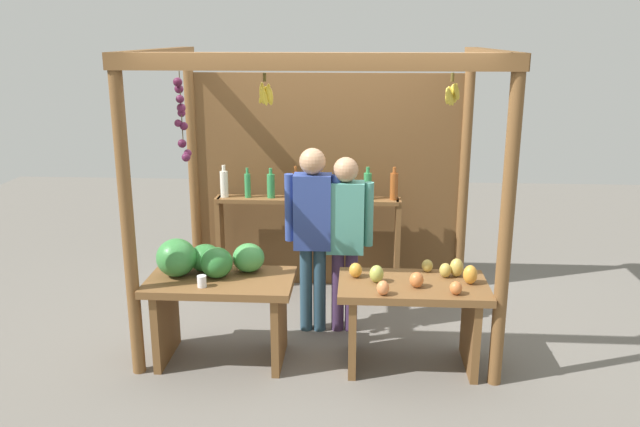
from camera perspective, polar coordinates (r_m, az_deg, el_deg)
name	(u,v)px	position (r m, az deg, el deg)	size (l,w,h in m)	color
ground_plane	(321,323)	(6.05, 0.12, -9.61)	(12.00, 12.00, 0.00)	slate
market_stall	(324,161)	(6.02, 0.33, 4.61)	(2.88, 2.05, 2.45)	brown
fruit_counter_left	(214,282)	(5.27, -9.34, -5.99)	(1.16, 0.67, 1.01)	brown
fruit_counter_right	(413,304)	(5.18, 8.21, -7.86)	(1.16, 0.64, 0.85)	brown
bottle_shelf_unit	(309,216)	(6.46, -0.98, -0.26)	(1.84, 0.22, 1.36)	brown
vendor_man	(313,224)	(5.57, -0.65, -0.89)	(0.48, 0.22, 1.65)	#2A495C
vendor_woman	(345,230)	(5.59, 2.23, -1.42)	(0.48, 0.21, 1.57)	#452E51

